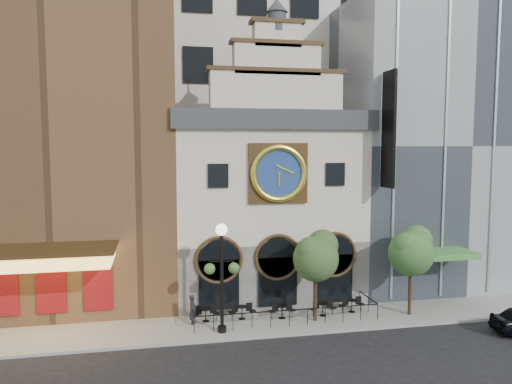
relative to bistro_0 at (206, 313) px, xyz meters
The scene contains 16 objects.
ground 5.36m from the bistro_0, 32.29° to the right, with size 120.00×120.00×0.00m, color black.
sidewalk 4.55m from the bistro_0, ahead, with size 44.00×5.00×0.15m, color gray.
clock_building 9.05m from the bistro_0, 47.89° to the left, with size 12.60×8.78×18.65m.
theater_building 16.33m from the bistro_0, 140.07° to the left, with size 14.00×15.60×25.00m.
retail_building 21.16m from the bistro_0, 22.21° to the left, with size 14.00×14.40×20.00m.
office_tower 26.28m from the bistro_0, 75.30° to the left, with size 20.00×16.00×40.00m, color silver.
cafe_railing 4.51m from the bistro_0, ahead, with size 10.60×2.60×0.90m, color black, non-canonical shape.
bistro_0 is the anchor object (origin of this frame).
bistro_1 2.10m from the bistro_0, ahead, with size 1.58×0.68×0.90m.
bistro_2 4.43m from the bistro_0, ahead, with size 1.58×0.68×0.90m.
bistro_3 6.90m from the bistro_0, ahead, with size 1.58×0.68×0.90m.
bistro_4 8.82m from the bistro_0, ahead, with size 1.58×0.68×0.90m.
pedestrian 0.89m from the bistro_0, 159.55° to the right, with size 0.61×0.40×1.68m, color black.
lamppost 3.74m from the bistro_0, 68.83° to the right, with size 1.90×0.67×5.93m.
tree_left 7.17m from the bistro_0, ahead, with size 2.72×2.62×5.23m.
tree_right 12.63m from the bistro_0, ahead, with size 2.77×2.67×5.33m.
Camera 1 is at (-7.22, -24.93, 10.22)m, focal length 35.00 mm.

